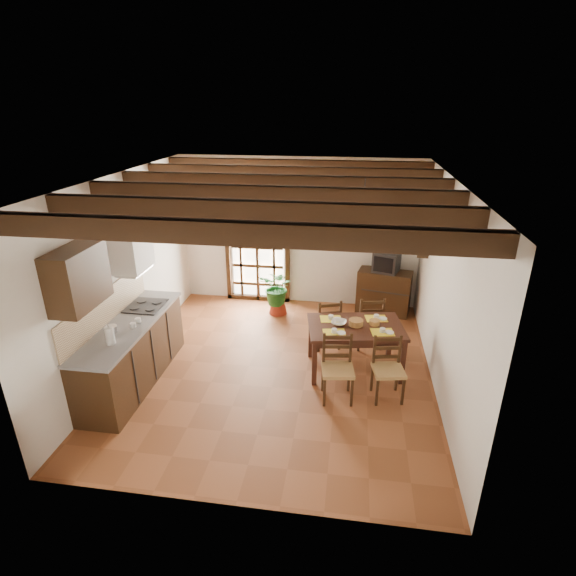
% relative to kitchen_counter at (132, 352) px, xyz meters
% --- Properties ---
extents(ground_plane, '(5.00, 5.00, 0.00)m').
position_rel_kitchen_counter_xyz_m(ground_plane, '(1.96, 0.60, -0.47)').
color(ground_plane, brown).
extents(room_shell, '(4.52, 5.02, 2.81)m').
position_rel_kitchen_counter_xyz_m(room_shell, '(1.96, 0.60, 1.34)').
color(room_shell, silver).
rests_on(room_shell, ground_plane).
extents(ceiling_beams, '(4.50, 4.34, 0.20)m').
position_rel_kitchen_counter_xyz_m(ceiling_beams, '(1.96, 0.60, 2.22)').
color(ceiling_beams, black).
rests_on(ceiling_beams, room_shell).
extents(french_door, '(1.26, 0.11, 2.32)m').
position_rel_kitchen_counter_xyz_m(french_door, '(1.16, 3.05, 0.70)').
color(french_door, white).
rests_on(french_door, ground_plane).
extents(kitchen_counter, '(0.64, 2.25, 1.38)m').
position_rel_kitchen_counter_xyz_m(kitchen_counter, '(0.00, 0.00, 0.00)').
color(kitchen_counter, black).
rests_on(kitchen_counter, ground_plane).
extents(upper_cabinet, '(0.35, 0.80, 0.70)m').
position_rel_kitchen_counter_xyz_m(upper_cabinet, '(-0.12, -0.70, 1.38)').
color(upper_cabinet, black).
rests_on(upper_cabinet, room_shell).
extents(range_hood, '(0.38, 0.60, 0.54)m').
position_rel_kitchen_counter_xyz_m(range_hood, '(-0.09, 0.55, 1.26)').
color(range_hood, white).
rests_on(range_hood, room_shell).
extents(counter_items, '(0.50, 1.43, 0.25)m').
position_rel_kitchen_counter_xyz_m(counter_items, '(0.00, 0.09, 0.49)').
color(counter_items, black).
rests_on(counter_items, kitchen_counter).
extents(dining_table, '(1.47, 1.08, 0.73)m').
position_rel_kitchen_counter_xyz_m(dining_table, '(3.08, 0.75, 0.16)').
color(dining_table, '#381B12').
rests_on(dining_table, ground_plane).
extents(chair_near_left, '(0.46, 0.45, 0.90)m').
position_rel_kitchen_counter_xyz_m(chair_near_left, '(2.86, 0.01, -0.19)').
color(chair_near_left, '#AC8349').
rests_on(chair_near_left, ground_plane).
extents(chair_near_right, '(0.46, 0.45, 0.86)m').
position_rel_kitchen_counter_xyz_m(chair_near_right, '(3.52, 0.13, -0.20)').
color(chair_near_right, '#AC8349').
rests_on(chair_near_right, ground_plane).
extents(chair_far_left, '(0.50, 0.49, 0.86)m').
position_rel_kitchen_counter_xyz_m(chair_far_left, '(2.63, 1.37, -0.20)').
color(chair_far_left, '#AC8349').
rests_on(chair_far_left, ground_plane).
extents(chair_far_right, '(0.49, 0.48, 0.91)m').
position_rel_kitchen_counter_xyz_m(chair_far_right, '(3.29, 1.48, -0.19)').
color(chair_far_right, '#AC8349').
rests_on(chair_far_right, ground_plane).
extents(table_setting, '(0.98, 0.65, 0.09)m').
position_rel_kitchen_counter_xyz_m(table_setting, '(3.08, 0.75, 0.27)').
color(table_setting, yellow).
rests_on(table_setting, dining_table).
extents(table_bowl, '(0.24, 0.24, 0.05)m').
position_rel_kitchen_counter_xyz_m(table_bowl, '(2.83, 0.76, 0.28)').
color(table_bowl, white).
rests_on(table_bowl, dining_table).
extents(sideboard, '(1.03, 0.62, 0.82)m').
position_rel_kitchen_counter_xyz_m(sideboard, '(3.60, 2.83, -0.07)').
color(sideboard, black).
rests_on(sideboard, ground_plane).
extents(crt_tv, '(0.54, 0.52, 0.37)m').
position_rel_kitchen_counter_xyz_m(crt_tv, '(3.60, 2.82, 0.53)').
color(crt_tv, black).
rests_on(crt_tv, sideboard).
extents(fuse_box, '(0.25, 0.03, 0.32)m').
position_rel_kitchen_counter_xyz_m(fuse_box, '(3.46, 3.08, 1.28)').
color(fuse_box, white).
rests_on(fuse_box, room_shell).
extents(plant_pot, '(0.35, 0.35, 0.21)m').
position_rel_kitchen_counter_xyz_m(plant_pot, '(1.65, 2.47, -0.36)').
color(plant_pot, maroon).
rests_on(plant_pot, ground_plane).
extents(potted_plant, '(1.96, 1.80, 1.80)m').
position_rel_kitchen_counter_xyz_m(potted_plant, '(1.65, 2.47, 0.10)').
color(potted_plant, '#144C19').
rests_on(potted_plant, ground_plane).
extents(wall_shelf, '(0.20, 0.42, 0.20)m').
position_rel_kitchen_counter_xyz_m(wall_shelf, '(4.10, 2.20, 1.04)').
color(wall_shelf, black).
rests_on(wall_shelf, room_shell).
extents(shelf_vase, '(0.15, 0.15, 0.15)m').
position_rel_kitchen_counter_xyz_m(shelf_vase, '(4.10, 2.20, 1.18)').
color(shelf_vase, '#B2BFB2').
rests_on(shelf_vase, wall_shelf).
extents(shelf_flowers, '(0.14, 0.14, 0.36)m').
position_rel_kitchen_counter_xyz_m(shelf_flowers, '(4.10, 2.20, 1.38)').
color(shelf_flowers, yellow).
rests_on(shelf_flowers, shelf_vase).
extents(framed_picture, '(0.03, 0.32, 0.32)m').
position_rel_kitchen_counter_xyz_m(framed_picture, '(4.18, 2.20, 1.58)').
color(framed_picture, brown).
rests_on(framed_picture, room_shell).
extents(pendant_lamp, '(0.36, 0.36, 0.84)m').
position_rel_kitchen_counter_xyz_m(pendant_lamp, '(3.08, 0.85, 1.60)').
color(pendant_lamp, black).
rests_on(pendant_lamp, room_shell).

